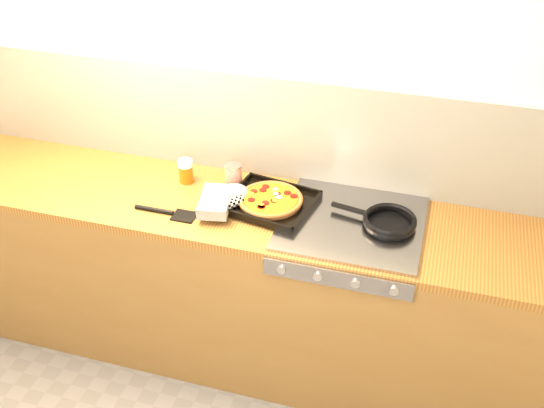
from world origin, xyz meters
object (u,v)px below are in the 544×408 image
(pizza_on_tray, at_px, (256,200))
(tomato_can, at_px, (234,176))
(juice_glass, at_px, (186,171))
(frying_pan, at_px, (388,221))

(pizza_on_tray, bearing_deg, tomato_can, 137.23)
(pizza_on_tray, distance_m, juice_glass, 0.40)
(frying_pan, height_order, tomato_can, tomato_can)
(tomato_can, distance_m, juice_glass, 0.23)
(juice_glass, bearing_deg, frying_pan, -6.22)
(frying_pan, relative_size, tomato_can, 3.46)
(pizza_on_tray, relative_size, tomato_can, 4.50)
(pizza_on_tray, xyz_separation_m, juice_glass, (-0.38, 0.11, 0.02))
(tomato_can, height_order, juice_glass, same)
(juice_glass, bearing_deg, tomato_can, 6.54)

